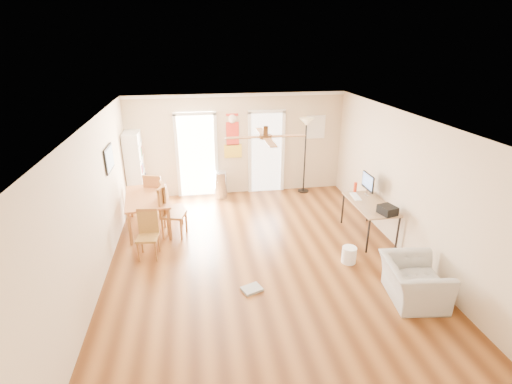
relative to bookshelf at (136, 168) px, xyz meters
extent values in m
plane|color=brown|center=(2.55, -3.23, -0.90)|extent=(7.00, 7.00, 0.00)
cube|color=red|center=(2.42, 0.25, 0.65)|extent=(0.46, 0.03, 1.10)
cube|color=white|center=(4.60, 0.24, 0.80)|extent=(0.50, 0.04, 0.60)
cube|color=black|center=(-0.18, -1.83, 0.80)|extent=(0.04, 0.66, 0.48)
cylinder|color=#ACACAE|center=(2.05, -0.06, -0.55)|extent=(0.39, 0.39, 0.70)
cube|color=white|center=(4.75, -2.23, -0.16)|extent=(0.19, 0.45, 0.02)
cube|color=black|center=(5.00, -3.12, -0.09)|extent=(0.34, 0.37, 0.16)
cylinder|color=red|center=(4.85, -1.95, -0.06)|extent=(0.09, 0.09, 0.21)
cylinder|color=white|center=(4.13, -3.51, -0.75)|extent=(0.32, 0.32, 0.31)
cube|color=gray|center=(2.24, -4.06, -0.88)|extent=(0.38, 0.34, 0.04)
imported|color=#AAAAA5|center=(4.70, -4.68, -0.58)|extent=(0.99, 1.09, 0.64)
camera|label=1|loc=(1.47, -9.17, 2.93)|focal=26.64mm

